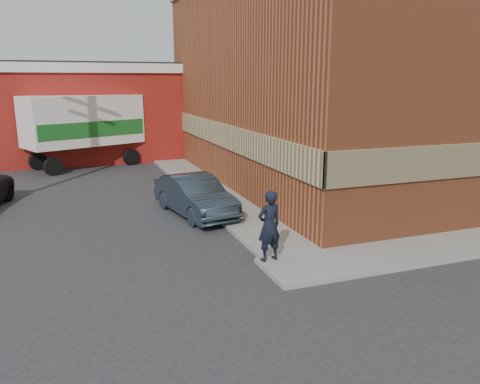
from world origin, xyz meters
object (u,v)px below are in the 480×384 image
object	(u,v)px
warehouse	(45,111)
man	(269,226)
brick_building	(360,79)
sedan	(195,196)
box_truck	(97,126)

from	to	relation	value
warehouse	man	distance (m)	21.14
brick_building	man	bearing A→B (deg)	-133.24
warehouse	sedan	xyz separation A→B (m)	(5.20, -15.19, -2.12)
brick_building	sedan	xyz separation A→B (m)	(-9.30, -4.19, -3.99)
sedan	box_truck	size ratio (longest dim) A/B	0.52
warehouse	sedan	distance (m)	16.20
man	sedan	world-z (taller)	man
warehouse	sedan	size ratio (longest dim) A/B	3.87
man	box_truck	xyz separation A→B (m)	(-3.11, 16.37, 1.18)
brick_building	warehouse	xyz separation A→B (m)	(-14.50, 11.00, -1.87)
sedan	brick_building	bearing A→B (deg)	13.78
brick_building	box_truck	size ratio (longest dim) A/B	2.27
warehouse	box_truck	size ratio (longest dim) A/B	2.02
brick_building	man	size ratio (longest dim) A/B	9.98
brick_building	sedan	distance (m)	10.95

